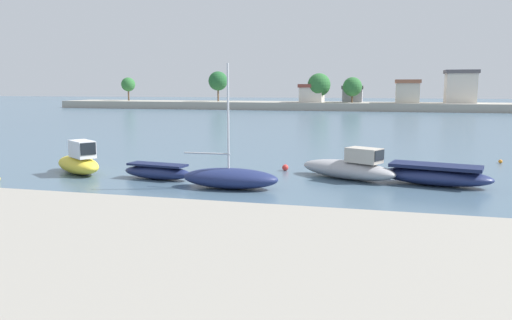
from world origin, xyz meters
name	(u,v)px	position (x,y,z in m)	size (l,w,h in m)	color
ground_plane	(256,269)	(0.00, 0.00, 0.00)	(400.00, 400.00, 0.00)	#476075
moored_boat_0	(79,162)	(-13.27, 11.80, 0.66)	(4.40, 3.79, 1.91)	yellow
moored_boat_1	(158,172)	(-8.26, 11.33, 0.40)	(4.16, 1.70, 0.82)	navy
moored_boat_2	(230,178)	(-3.84, 10.01, 0.50)	(4.73, 1.88, 5.93)	navy
moored_boat_3	(349,168)	(1.55, 13.89, 0.59)	(5.74, 4.17, 1.72)	#9E9EA3
moored_boat_4	(435,175)	(5.78, 13.27, 0.49)	(5.67, 3.07, 1.03)	navy
mooring_buoy_0	(285,168)	(-2.21, 15.55, 0.19)	(0.37, 0.37, 0.37)	red
mooring_buoy_1	(500,161)	(10.55, 21.69, 0.12)	(0.24, 0.24, 0.24)	orange
distant_shoreline	(373,101)	(1.21, 92.19, 1.89)	(135.66, 11.45, 8.16)	#9E998C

